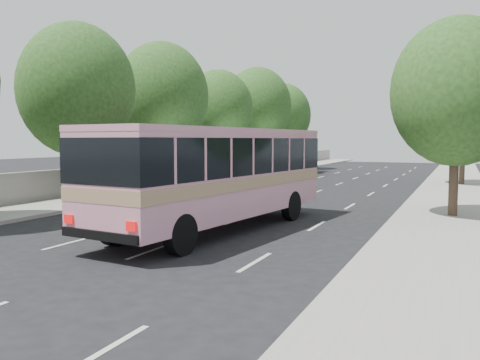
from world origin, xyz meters
The scene contains 17 objects.
ground centered at (0.00, 0.00, 0.00)m, with size 120.00×120.00×0.00m, color black.
sidewalk_left centered at (-8.50, 20.00, 0.07)m, with size 4.00×90.00×0.15m, color #9E998E.
sidewalk_right centered at (8.50, 20.00, 0.06)m, with size 4.00×90.00×0.12m, color #9E998E.
low_wall centered at (-10.30, 20.00, 0.90)m, with size 0.30×90.00×1.50m, color #9E998E.
tree_left_b centered at (-8.42, 5.94, 5.82)m, with size 5.70×5.70×8.88m.
tree_left_c centered at (-8.62, 13.94, 6.12)m, with size 6.00×6.00×9.35m.
tree_left_d centered at (-8.52, 21.94, 5.63)m, with size 5.52×5.52×8.60m.
tree_left_e centered at (-8.42, 29.94, 6.43)m, with size 6.30×6.30×9.82m.
tree_left_f centered at (-8.62, 37.94, 6.00)m, with size 5.88×5.88×9.16m.
tree_right_near centered at (8.78, 7.94, 5.20)m, with size 5.10×5.10×7.95m.
tree_right_far centered at (9.08, 23.94, 6.12)m, with size 6.00×6.00×9.35m.
pink_bus centered at (1.30, 1.80, 2.19)m, with size 4.16×11.31×3.52m.
pink_taxi centered at (-1.28, 7.84, 0.75)m, with size 1.78×4.43×1.51m, color #F1146A.
white_pickup centered at (-2.00, 13.45, 0.84)m, with size 2.37×5.82×1.69m, color silver.
tour_coach_front centered at (-6.27, 16.52, 2.11)m, with size 2.69×11.73×3.50m.
tour_coach_rear centered at (-5.98, 29.48, 2.12)m, with size 3.27×11.92×3.53m.
taxi_roof_sign centered at (-1.28, 7.84, 1.60)m, with size 0.55×0.18×0.18m, color silver.
Camera 1 is at (8.99, -13.88, 3.13)m, focal length 38.00 mm.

